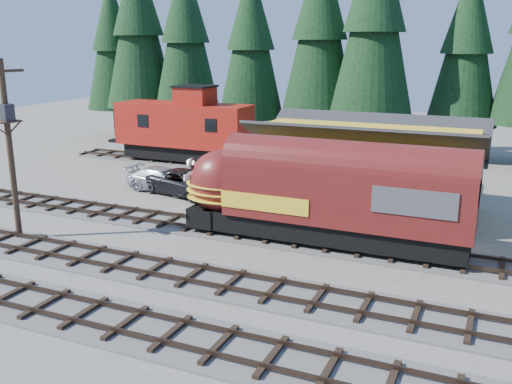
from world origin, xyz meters
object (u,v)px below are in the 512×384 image
at_px(utility_pole, 9,139).
at_px(pickup_truck_a, 187,183).
at_px(caboose, 184,128).
at_px(depot, 366,160).
at_px(locomotive, 315,198).
at_px(pickup_truck_b, 164,180).

relative_size(utility_pole, pickup_truck_a, 1.51).
distance_m(caboose, pickup_truck_a, 10.27).
distance_m(depot, utility_pole, 18.72).
height_order(depot, pickup_truck_a, depot).
xyz_separation_m(utility_pole, pickup_truck_a, (3.43, 10.45, -4.18)).
bearing_deg(pickup_truck_a, locomotive, -104.46).
bearing_deg(depot, locomotive, -97.95).
bearing_deg(locomotive, utility_pole, -159.62).
relative_size(utility_pole, pickup_truck_b, 1.65).
xyz_separation_m(locomotive, utility_pole, (-13.67, -5.08, 2.69)).
bearing_deg(utility_pole, caboose, 113.25).
distance_m(locomotive, pickup_truck_b, 13.33).
bearing_deg(pickup_truck_b, pickup_truck_a, -90.13).
bearing_deg(pickup_truck_b, utility_pole, 176.23).
relative_size(locomotive, utility_pole, 1.63).
bearing_deg(pickup_truck_b, depot, -80.75).
height_order(locomotive, utility_pole, utility_pole).
bearing_deg(pickup_truck_a, caboose, 44.38).
bearing_deg(depot, utility_pole, -141.54).
bearing_deg(locomotive, depot, 82.05).
relative_size(depot, utility_pole, 1.47).
relative_size(depot, locomotive, 0.90).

